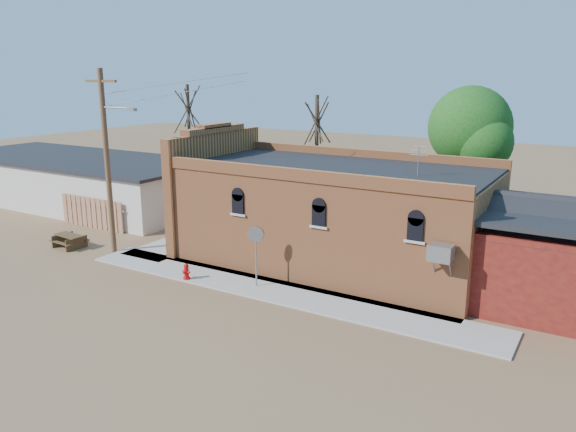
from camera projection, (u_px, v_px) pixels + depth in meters
The scene contains 15 objects.
ground at pixel (231, 291), 23.20m from camera, with size 120.00×120.00×0.00m, color brown.
sidewalk_south at pixel (274, 290), 23.19m from camera, with size 19.00×2.20×0.08m, color #9E9991.
sidewalk_west at pixel (204, 234), 31.31m from camera, with size 2.60×10.00×0.08m, color #9E9991.
brick_bar at pixel (328, 214), 26.37m from camera, with size 16.40×7.97×6.30m.
red_shed at pixel (558, 248), 21.50m from camera, with size 5.40×6.40×4.30m.
storage_building at pixel (79, 180), 38.90m from camera, with size 20.40×8.40×3.17m.
wood_fence at pixel (92, 213), 32.50m from camera, with size 5.20×0.10×1.80m, color #8D5D40, non-canonical shape.
utility_pole at pixel (108, 158), 27.07m from camera, with size 3.12×0.26×9.00m.
tree_bare_near at pixel (317, 121), 34.03m from camera, with size 2.80×2.80×7.65m.
tree_bare_far at pixel (188, 108), 40.23m from camera, with size 2.80×2.80×8.16m.
tree_leafy at pixel (470, 128), 29.98m from camera, with size 4.40×4.40×8.15m.
fire_hydrant at pixel (186, 271), 24.29m from camera, with size 0.40×0.36×0.71m.
stop_sign at pixel (256, 240), 23.11m from camera, with size 0.64×0.41×2.61m.
trash_barrel at pixel (200, 236), 29.42m from camera, with size 0.49×0.49×0.76m, color #1A4F82.
picnic_table at pixel (69, 239), 28.97m from camera, with size 1.71×1.34×0.67m.
Camera 1 is at (13.15, -17.43, 8.75)m, focal length 35.00 mm.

